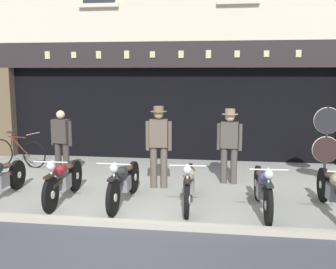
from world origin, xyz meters
TOP-DOWN VIEW (x-y plane):
  - ground at (0.00, -0.98)m, footprint 22.10×22.00m
  - shop_facade at (-0.00, 6.98)m, footprint 10.40×4.42m
  - motorcycle_far_left at (-2.75, 1.15)m, footprint 0.62×1.95m
  - motorcycle_left at (-1.46, 1.20)m, footprint 0.62×1.99m
  - motorcycle_center_left at (-0.28, 1.22)m, footprint 0.62×2.06m
  - motorcycle_center at (0.95, 1.28)m, footprint 0.62×1.99m
  - motorcycle_center_right at (2.29, 1.13)m, footprint 0.62×2.04m
  - motorcycle_right at (3.51, 1.19)m, footprint 0.62×2.03m
  - salesman_left at (-2.23, 2.98)m, footprint 0.55×0.29m
  - shopkeeper_center at (0.20, 2.37)m, footprint 0.56×0.35m
  - salesman_right at (1.70, 2.94)m, footprint 0.56×0.36m
  - tyre_sign_pole at (3.87, 3.40)m, footprint 0.61×0.06m
  - advert_board_near at (-2.27, 5.40)m, footprint 0.83×0.03m
  - leaning_bicycle at (-3.84, 3.86)m, footprint 1.74×0.58m

SIDE VIEW (x-z plane):
  - ground at x=0.00m, z-range -0.13..0.05m
  - leaning_bicycle at x=-3.84m, z-range -0.10..0.85m
  - motorcycle_far_left at x=-2.75m, z-range -0.03..0.87m
  - motorcycle_center at x=0.95m, z-range -0.03..0.88m
  - motorcycle_left at x=-1.46m, z-range -0.03..0.89m
  - motorcycle_center_left at x=-0.28m, z-range -0.03..0.89m
  - motorcycle_right at x=3.51m, z-range -0.03..0.89m
  - motorcycle_center_right at x=2.29m, z-range -0.03..0.90m
  - salesman_left at x=-2.23m, z-range 0.08..1.67m
  - salesman_right at x=1.70m, z-range 0.10..1.78m
  - shopkeeper_center at x=0.20m, z-range 0.10..1.87m
  - tyre_sign_pole at x=3.87m, z-range 0.19..1.90m
  - shop_facade at x=0.00m, z-range -1.61..5.20m
  - advert_board_near at x=-2.27m, z-range 1.39..2.38m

